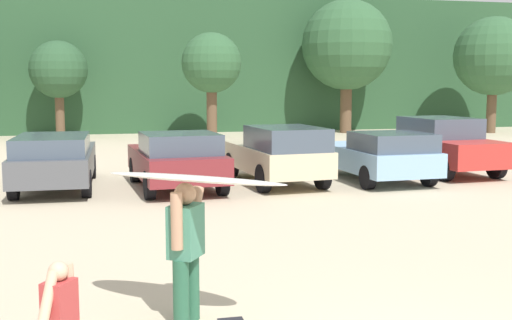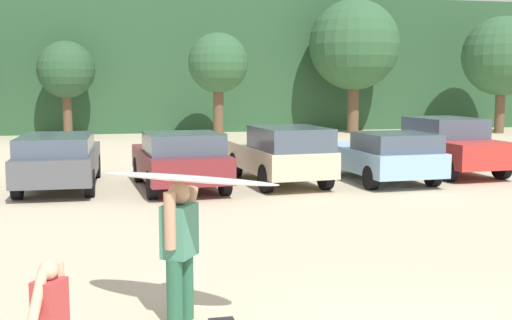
{
  "view_description": "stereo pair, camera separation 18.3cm",
  "coord_description": "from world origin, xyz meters",
  "px_view_note": "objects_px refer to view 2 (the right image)",
  "views": [
    {
      "loc": [
        -2.73,
        -4.54,
        2.68
      ],
      "look_at": [
        -0.11,
        6.39,
        1.31
      ],
      "focal_mm": 44.62,
      "sensor_mm": 36.0,
      "label": 1
    },
    {
      "loc": [
        -2.55,
        -4.58,
        2.68
      ],
      "look_at": [
        -0.11,
        6.39,
        1.31
      ],
      "focal_mm": 44.62,
      "sensor_mm": 36.0,
      "label": 2
    }
  ],
  "objects_px": {
    "person_adult": "(180,244)",
    "surfboard_white": "(187,178)",
    "parked_car_champagne": "(281,153)",
    "parked_car_red": "(447,144)",
    "parked_car_maroon": "(180,159)",
    "parked_car_sky_blue": "(383,155)",
    "parked_car_dark_gray": "(59,159)",
    "person_child": "(50,315)"
  },
  "relations": [
    {
      "from": "person_adult",
      "to": "surfboard_white",
      "type": "relative_size",
      "value": 0.77
    },
    {
      "from": "parked_car_champagne",
      "to": "parked_car_red",
      "type": "relative_size",
      "value": 0.98
    },
    {
      "from": "parked_car_maroon",
      "to": "surfboard_white",
      "type": "relative_size",
      "value": 2.06
    },
    {
      "from": "parked_car_champagne",
      "to": "parked_car_red",
      "type": "height_order",
      "value": "parked_car_red"
    },
    {
      "from": "parked_car_champagne",
      "to": "parked_car_sky_blue",
      "type": "height_order",
      "value": "parked_car_champagne"
    },
    {
      "from": "parked_car_sky_blue",
      "to": "parked_car_dark_gray",
      "type": "bearing_deg",
      "value": 82.58
    },
    {
      "from": "parked_car_maroon",
      "to": "parked_car_red",
      "type": "xyz_separation_m",
      "value": [
        8.03,
        1.12,
        0.1
      ]
    },
    {
      "from": "parked_car_dark_gray",
      "to": "person_child",
      "type": "xyz_separation_m",
      "value": [
        0.81,
        -11.03,
        -0.13
      ]
    },
    {
      "from": "surfboard_white",
      "to": "parked_car_red",
      "type": "bearing_deg",
      "value": -92.78
    },
    {
      "from": "parked_car_red",
      "to": "person_adult",
      "type": "distance_m",
      "value": 13.56
    },
    {
      "from": "person_child",
      "to": "surfboard_white",
      "type": "xyz_separation_m",
      "value": [
        1.35,
        1.09,
        1.02
      ]
    },
    {
      "from": "parked_car_maroon",
      "to": "person_adult",
      "type": "relative_size",
      "value": 2.69
    },
    {
      "from": "parked_car_maroon",
      "to": "surfboard_white",
      "type": "xyz_separation_m",
      "value": [
        -0.83,
        -9.22,
        0.89
      ]
    },
    {
      "from": "parked_car_dark_gray",
      "to": "parked_car_sky_blue",
      "type": "relative_size",
      "value": 1.16
    },
    {
      "from": "parked_car_champagne",
      "to": "parked_car_red",
      "type": "distance_m",
      "value": 5.41
    },
    {
      "from": "surfboard_white",
      "to": "person_child",
      "type": "bearing_deg",
      "value": 76.75
    },
    {
      "from": "parked_car_dark_gray",
      "to": "parked_car_sky_blue",
      "type": "height_order",
      "value": "parked_car_dark_gray"
    },
    {
      "from": "parked_car_dark_gray",
      "to": "surfboard_white",
      "type": "xyz_separation_m",
      "value": [
        2.16,
        -9.94,
        0.89
      ]
    },
    {
      "from": "parked_car_red",
      "to": "person_adult",
      "type": "xyz_separation_m",
      "value": [
        -8.94,
        -10.2,
        0.04
      ]
    },
    {
      "from": "parked_car_dark_gray",
      "to": "parked_car_red",
      "type": "distance_m",
      "value": 11.02
    },
    {
      "from": "parked_car_maroon",
      "to": "parked_car_red",
      "type": "height_order",
      "value": "parked_car_red"
    },
    {
      "from": "parked_car_maroon",
      "to": "parked_car_champagne",
      "type": "bearing_deg",
      "value": -90.6
    },
    {
      "from": "surfboard_white",
      "to": "parked_car_sky_blue",
      "type": "bearing_deg",
      "value": -86.69
    },
    {
      "from": "person_adult",
      "to": "parked_car_maroon",
      "type": "bearing_deg",
      "value": -63.2
    },
    {
      "from": "parked_car_champagne",
      "to": "person_adult",
      "type": "height_order",
      "value": "person_adult"
    },
    {
      "from": "person_adult",
      "to": "parked_car_champagne",
      "type": "bearing_deg",
      "value": -78.77
    },
    {
      "from": "parked_car_dark_gray",
      "to": "parked_car_sky_blue",
      "type": "bearing_deg",
      "value": -93.62
    },
    {
      "from": "parked_car_maroon",
      "to": "person_child",
      "type": "xyz_separation_m",
      "value": [
        -2.17,
        -10.31,
        -0.12
      ]
    },
    {
      "from": "person_adult",
      "to": "person_child",
      "type": "relative_size",
      "value": 1.4
    },
    {
      "from": "person_child",
      "to": "parked_car_maroon",
      "type": "bearing_deg",
      "value": -69.4
    },
    {
      "from": "parked_car_dark_gray",
      "to": "parked_car_maroon",
      "type": "relative_size",
      "value": 1.12
    },
    {
      "from": "parked_car_dark_gray",
      "to": "parked_car_champagne",
      "type": "xyz_separation_m",
      "value": [
        5.68,
        -0.54,
        0.06
      ]
    },
    {
      "from": "parked_car_champagne",
      "to": "person_child",
      "type": "xyz_separation_m",
      "value": [
        -4.87,
        -10.49,
        -0.19
      ]
    },
    {
      "from": "parked_car_sky_blue",
      "to": "person_adult",
      "type": "height_order",
      "value": "person_adult"
    },
    {
      "from": "parked_car_sky_blue",
      "to": "person_adult",
      "type": "relative_size",
      "value": 2.59
    },
    {
      "from": "parked_car_dark_gray",
      "to": "surfboard_white",
      "type": "distance_m",
      "value": 10.21
    },
    {
      "from": "surfboard_white",
      "to": "person_adult",
      "type": "bearing_deg",
      "value": -22.49
    },
    {
      "from": "parked_car_champagne",
      "to": "parked_car_red",
      "type": "xyz_separation_m",
      "value": [
        5.33,
        0.94,
        0.03
      ]
    },
    {
      "from": "person_adult",
      "to": "surfboard_white",
      "type": "bearing_deg",
      "value": 152.21
    },
    {
      "from": "parked_car_champagne",
      "to": "surfboard_white",
      "type": "distance_m",
      "value": 10.07
    },
    {
      "from": "parked_car_dark_gray",
      "to": "person_child",
      "type": "bearing_deg",
      "value": -174.65
    },
    {
      "from": "parked_car_dark_gray",
      "to": "parked_car_champagne",
      "type": "height_order",
      "value": "parked_car_champagne"
    }
  ]
}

